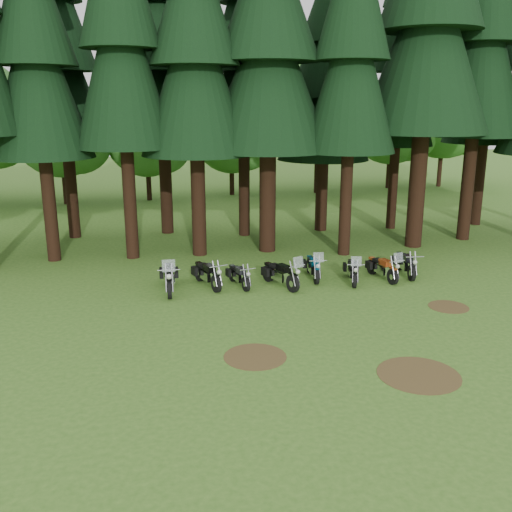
% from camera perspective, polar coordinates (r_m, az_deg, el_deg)
% --- Properties ---
extents(ground, '(120.00, 120.00, 0.00)m').
position_cam_1_polar(ground, '(18.92, 7.59, -6.59)').
color(ground, '#39691F').
rests_on(ground, ground).
extents(pine_front_2, '(4.32, 4.32, 16.22)m').
position_cam_1_polar(pine_front_2, '(26.69, -21.43, 20.12)').
color(pine_front_2, black).
rests_on(pine_front_2, ground).
extents(pine_front_3, '(4.32, 4.32, 17.57)m').
position_cam_1_polar(pine_front_3, '(26.22, -13.57, 22.60)').
color(pine_front_3, black).
rests_on(pine_front_3, ground).
extents(pine_front_4, '(4.95, 4.95, 16.33)m').
position_cam_1_polar(pine_front_4, '(26.19, -6.23, 21.28)').
color(pine_front_4, black).
rests_on(pine_front_4, ground).
extents(pine_front_5, '(5.81, 5.81, 16.72)m').
position_cam_1_polar(pine_front_5, '(26.82, 1.26, 21.71)').
color(pine_front_5, black).
rests_on(pine_front_5, ground).
extents(pine_front_6, '(4.15, 4.15, 16.75)m').
position_cam_1_polar(pine_front_6, '(26.47, 9.68, 21.65)').
color(pine_front_6, black).
rests_on(pine_front_6, ground).
extents(pine_front_8, '(4.79, 4.79, 18.63)m').
position_cam_1_polar(pine_front_8, '(31.27, 21.91, 21.89)').
color(pine_front_8, black).
rests_on(pine_front_8, ground).
extents(pine_back_1, '(4.52, 4.52, 16.22)m').
position_cam_1_polar(pine_back_1, '(31.10, -19.13, 19.49)').
color(pine_back_1, black).
rests_on(pine_back_1, ground).
extents(pine_back_2, '(4.85, 4.85, 16.30)m').
position_cam_1_polar(pine_back_2, '(31.05, -9.58, 20.18)').
color(pine_back_2, black).
rests_on(pine_back_2, ground).
extents(pine_back_3, '(4.35, 4.35, 16.20)m').
position_cam_1_polar(pine_back_3, '(30.09, -1.27, 20.42)').
color(pine_back_3, black).
rests_on(pine_back_3, ground).
extents(pine_back_4, '(4.94, 4.94, 13.78)m').
position_cam_1_polar(pine_back_4, '(31.43, 6.93, 17.45)').
color(pine_back_4, black).
rests_on(pine_back_4, ground).
extents(pine_back_5, '(3.94, 3.94, 16.33)m').
position_cam_1_polar(pine_back_5, '(32.70, 14.38, 19.70)').
color(pine_back_5, black).
rests_on(pine_back_5, ground).
extents(pine_back_6, '(4.59, 4.59, 16.58)m').
position_cam_1_polar(pine_back_6, '(35.27, 22.61, 18.94)').
color(pine_back_6, black).
rests_on(pine_back_6, ground).
extents(decid_2, '(6.72, 6.53, 8.40)m').
position_cam_1_polar(decid_2, '(41.53, -18.59, 11.69)').
color(decid_2, black).
rests_on(decid_2, ground).
extents(decid_3, '(6.12, 5.95, 7.65)m').
position_cam_1_polar(decid_3, '(41.71, -10.51, 11.62)').
color(decid_3, black).
rests_on(decid_3, ground).
extents(decid_4, '(5.93, 5.76, 7.41)m').
position_cam_1_polar(decid_4, '(43.57, -2.09, 11.82)').
color(decid_4, black).
rests_on(decid_4, ground).
extents(decid_5, '(8.45, 8.21, 10.56)m').
position_cam_1_polar(decid_5, '(44.59, 6.83, 14.20)').
color(decid_5, black).
rests_on(decid_5, ground).
extents(decid_6, '(7.06, 6.86, 8.82)m').
position_cam_1_polar(decid_6, '(48.31, 13.84, 12.73)').
color(decid_6, black).
rests_on(decid_6, ground).
extents(decid_7, '(8.44, 8.20, 10.55)m').
position_cam_1_polar(decid_7, '(50.30, 18.87, 13.61)').
color(decid_7, black).
rests_on(decid_7, ground).
extents(dirt_patch_0, '(1.80, 1.80, 0.01)m').
position_cam_1_polar(dirt_patch_0, '(16.38, -0.09, -10.02)').
color(dirt_patch_0, '#4C3D1E').
rests_on(dirt_patch_0, ground).
extents(dirt_patch_1, '(1.40, 1.40, 0.01)m').
position_cam_1_polar(dirt_patch_1, '(21.21, 18.69, -4.83)').
color(dirt_patch_1, '#4C3D1E').
rests_on(dirt_patch_1, ground).
extents(dirt_patch_2, '(2.20, 2.20, 0.01)m').
position_cam_1_polar(dirt_patch_2, '(15.98, 15.95, -11.35)').
color(dirt_patch_2, '#4C3D1E').
rests_on(dirt_patch_2, ground).
extents(motorcycle_0, '(0.50, 2.50, 1.57)m').
position_cam_1_polar(motorcycle_0, '(21.80, -8.68, -2.20)').
color(motorcycle_0, black).
rests_on(motorcycle_0, ground).
extents(motorcycle_1, '(0.79, 2.22, 0.93)m').
position_cam_1_polar(motorcycle_1, '(22.21, -4.89, -1.88)').
color(motorcycle_1, black).
rests_on(motorcycle_1, ground).
extents(motorcycle_2, '(0.52, 1.94, 0.80)m').
position_cam_1_polar(motorcycle_2, '(22.18, -1.72, -2.03)').
color(motorcycle_2, black).
rests_on(motorcycle_2, ground).
extents(motorcycle_3, '(1.13, 2.24, 1.46)m').
position_cam_1_polar(motorcycle_3, '(22.10, 2.47, -1.89)').
color(motorcycle_3, black).
rests_on(motorcycle_3, ground).
extents(motorcycle_4, '(0.54, 2.18, 1.37)m').
position_cam_1_polar(motorcycle_4, '(23.22, 5.72, -1.18)').
color(motorcycle_4, black).
rests_on(motorcycle_4, ground).
extents(motorcycle_5, '(0.80, 2.10, 1.33)m').
position_cam_1_polar(motorcycle_5, '(22.98, 9.62, -1.53)').
color(motorcycle_5, black).
rests_on(motorcycle_5, ground).
extents(motorcycle_6, '(0.61, 2.17, 1.36)m').
position_cam_1_polar(motorcycle_6, '(23.57, 12.53, -1.22)').
color(motorcycle_6, black).
rests_on(motorcycle_6, ground).
extents(motorcycle_7, '(0.45, 2.22, 0.90)m').
position_cam_1_polar(motorcycle_7, '(24.36, 14.72, -0.81)').
color(motorcycle_7, black).
rests_on(motorcycle_7, ground).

